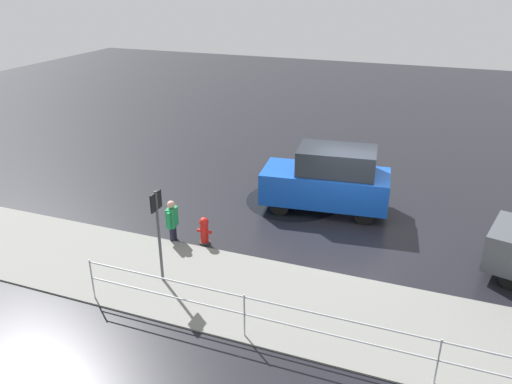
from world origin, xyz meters
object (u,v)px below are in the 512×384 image
(fire_hydrant, at_px, (204,231))
(sign_post, at_px, (158,224))
(moving_hatchback, at_px, (328,180))
(pedestrian, at_px, (172,219))

(fire_hydrant, relative_size, sign_post, 0.33)
(moving_hatchback, relative_size, pedestrian, 3.33)
(pedestrian, bearing_deg, sign_post, 111.89)
(fire_hydrant, xyz_separation_m, sign_post, (0.15, 2.02, 1.18))
(fire_hydrant, height_order, sign_post, sign_post)
(sign_post, bearing_deg, moving_hatchback, -117.72)
(fire_hydrant, height_order, pedestrian, pedestrian)
(moving_hatchback, xyz_separation_m, sign_post, (2.82, 5.37, 0.55))
(moving_hatchback, distance_m, pedestrian, 5.01)
(pedestrian, height_order, sign_post, sign_post)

